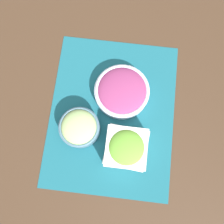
# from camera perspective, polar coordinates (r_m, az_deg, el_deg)

# --- Properties ---
(ground_plane) EXTENTS (3.00, 3.00, 0.00)m
(ground_plane) POSITION_cam_1_polar(r_m,az_deg,el_deg) (0.78, 0.00, -0.49)
(ground_plane) COLOR #422D1E
(placemat) EXTENTS (0.56, 0.44, 0.00)m
(placemat) POSITION_cam_1_polar(r_m,az_deg,el_deg) (0.78, 0.00, -0.46)
(placemat) COLOR #195B6B
(placemat) RESTS_ON ground_plane
(onion_bowl) EXTENTS (0.19, 0.19, 0.06)m
(onion_bowl) POSITION_cam_1_polar(r_m,az_deg,el_deg) (0.77, 2.59, 5.45)
(onion_bowl) COLOR silver
(onion_bowl) RESTS_ON placemat
(lettuce_bowl) EXTENTS (0.14, 0.14, 0.08)m
(lettuce_bowl) POSITION_cam_1_polar(r_m,az_deg,el_deg) (0.72, 3.69, -9.27)
(lettuce_bowl) COLOR white
(lettuce_bowl) RESTS_ON placemat
(cucumber_bowl) EXTENTS (0.14, 0.14, 0.08)m
(cucumber_bowl) POSITION_cam_1_polar(r_m,az_deg,el_deg) (0.74, -8.47, -4.00)
(cucumber_bowl) COLOR slate
(cucumber_bowl) RESTS_ON placemat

